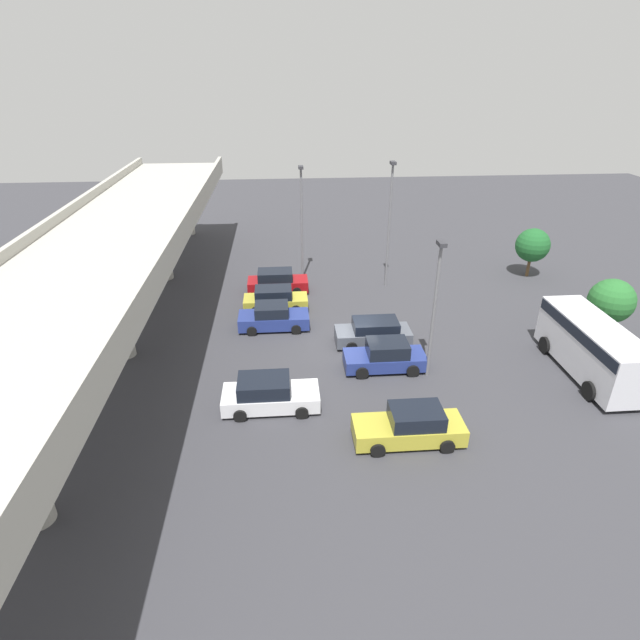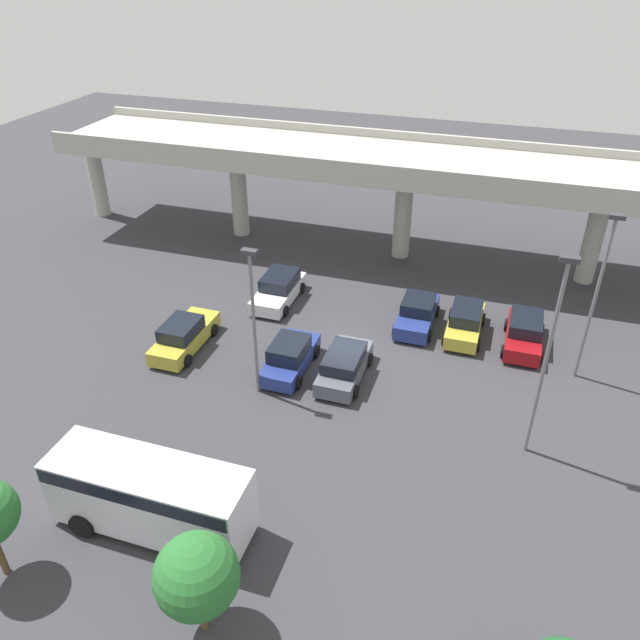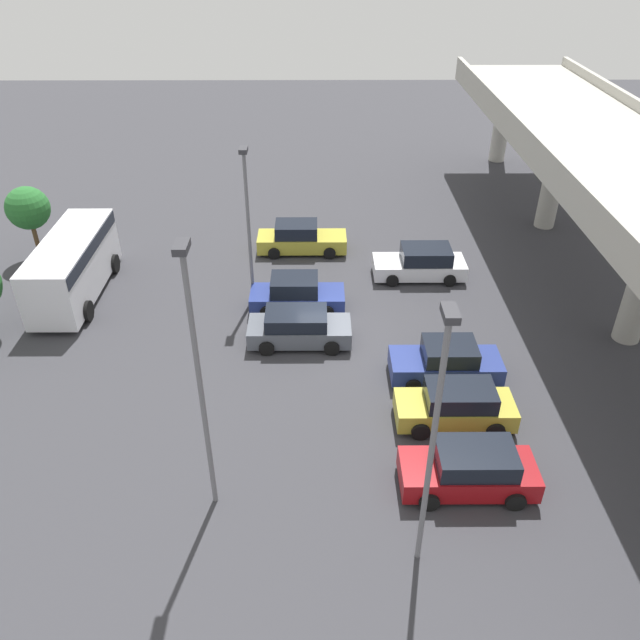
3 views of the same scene
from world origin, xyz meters
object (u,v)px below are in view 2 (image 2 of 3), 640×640
(parked_car_5, at_px, (465,322))
(shuttle_bus, at_px, (150,492))
(parked_car_2, at_px, (290,356))
(parked_car_4, at_px, (417,313))
(lamp_post_by_overpass, at_px, (253,312))
(parked_car_1, at_px, (279,289))
(lamp_post_mid_lot, at_px, (598,288))
(parked_car_0, at_px, (184,335))
(tree_front_centre, at_px, (197,576))
(parked_car_6, at_px, (524,333))
(parked_car_3, at_px, (344,365))
(lamp_post_near_aisle, at_px, (549,348))

(parked_car_5, relative_size, shuttle_bus, 0.58)
(parked_car_2, relative_size, parked_car_4, 1.00)
(lamp_post_by_overpass, bearing_deg, parked_car_1, 104.63)
(shuttle_bus, height_order, lamp_post_mid_lot, lamp_post_mid_lot)
(parked_car_0, height_order, lamp_post_by_overpass, lamp_post_by_overpass)
(parked_car_4, relative_size, tree_front_centre, 1.14)
(parked_car_6, height_order, lamp_post_mid_lot, lamp_post_mid_lot)
(parked_car_0, height_order, lamp_post_mid_lot, lamp_post_mid_lot)
(lamp_post_mid_lot, distance_m, lamp_post_by_overpass, 15.75)
(parked_car_4, bearing_deg, tree_front_centre, -8.73)
(parked_car_3, xyz_separation_m, parked_car_4, (2.50, 5.97, -0.01))
(parked_car_4, distance_m, parked_car_6, 5.77)
(parked_car_4, distance_m, parked_car_5, 2.66)
(parked_car_2, bearing_deg, parked_car_4, -40.80)
(lamp_post_near_aisle, height_order, tree_front_centre, lamp_post_near_aisle)
(parked_car_3, bearing_deg, shuttle_bus, 159.35)
(shuttle_bus, xyz_separation_m, lamp_post_near_aisle, (12.90, 8.45, 3.52))
(parked_car_3, relative_size, lamp_post_mid_lot, 0.52)
(shuttle_bus, bearing_deg, parked_car_2, -97.03)
(parked_car_1, bearing_deg, parked_car_4, 88.83)
(lamp_post_near_aisle, bearing_deg, parked_car_0, 172.25)
(parked_car_6, relative_size, shuttle_bus, 0.59)
(shuttle_bus, bearing_deg, lamp_post_near_aisle, -146.78)
(parked_car_4, bearing_deg, lamp_post_by_overpass, -36.62)
(parked_car_3, distance_m, parked_car_5, 7.81)
(tree_front_centre, bearing_deg, parked_car_3, 87.70)
(parked_car_4, height_order, lamp_post_near_aisle, lamp_post_near_aisle)
(parked_car_6, distance_m, shuttle_bus, 20.78)
(parked_car_1, distance_m, lamp_post_near_aisle, 17.57)
(parked_car_6, bearing_deg, parked_car_2, -62.00)
(parked_car_1, bearing_deg, shuttle_bus, 5.77)
(lamp_post_by_overpass, distance_m, tree_front_centre, 12.22)
(parked_car_4, bearing_deg, lamp_post_mid_lot, 75.04)
(parked_car_0, bearing_deg, parked_car_2, -90.66)
(shuttle_bus, relative_size, lamp_post_by_overpass, 0.99)
(parked_car_1, xyz_separation_m, lamp_post_by_overpass, (2.20, -8.44, 3.66))
(parked_car_1, relative_size, lamp_post_mid_lot, 0.54)
(parked_car_1, height_order, lamp_post_near_aisle, lamp_post_near_aisle)
(parked_car_0, relative_size, parked_car_3, 1.09)
(parked_car_5, relative_size, parked_car_6, 0.98)
(lamp_post_near_aisle, distance_m, lamp_post_mid_lot, 6.57)
(lamp_post_near_aisle, relative_size, lamp_post_mid_lot, 1.07)
(parked_car_4, height_order, tree_front_centre, tree_front_centre)
(parked_car_2, xyz_separation_m, parked_car_4, (5.30, 6.13, -0.02))
(parked_car_1, xyz_separation_m, parked_car_2, (3.05, -6.30, -0.00))
(parked_car_6, height_order, shuttle_bus, shuttle_bus)
(parked_car_0, height_order, parked_car_2, parked_car_0)
(parked_car_3, bearing_deg, tree_front_centre, 177.70)
(parked_car_5, bearing_deg, parked_car_3, -41.33)
(parked_car_0, xyz_separation_m, parked_car_4, (11.27, 6.07, -0.02))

